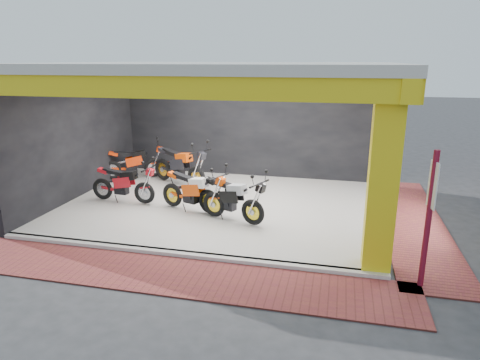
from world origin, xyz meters
name	(u,v)px	position (x,y,z in m)	size (l,w,h in m)	color
ground	(196,236)	(0.00, 0.00, 0.00)	(80.00, 80.00, 0.00)	#2D2D30
showroom_floor	(220,205)	(0.00, 2.00, 0.05)	(8.00, 6.00, 0.10)	white
showroom_ceiling	(219,67)	(0.00, 2.00, 3.60)	(8.40, 6.40, 0.20)	beige
back_wall	(246,125)	(0.00, 5.10, 1.75)	(8.20, 0.20, 3.50)	black
left_wall	(77,136)	(-4.10, 2.00, 1.75)	(0.20, 6.20, 3.50)	black
corner_column	(383,180)	(3.75, -0.75, 1.75)	(0.50, 0.50, 3.50)	yellow
header_beam_front	(172,87)	(0.00, -1.00, 3.30)	(8.40, 0.30, 0.40)	yellow
header_beam_right	(391,82)	(4.00, 2.00, 3.30)	(0.30, 6.40, 0.40)	yellow
floor_kerb	(179,254)	(0.00, -1.02, 0.05)	(8.00, 0.20, 0.10)	white
paver_front	(164,274)	(0.00, -1.80, 0.01)	(9.00, 1.40, 0.03)	maroon
paver_right	(412,222)	(4.80, 2.00, 0.01)	(1.40, 7.00, 0.03)	maroon
signpost	(429,215)	(4.48, -1.17, 1.32)	(0.10, 0.34, 2.41)	maroon
moto_hero	(214,193)	(0.13, 0.98, 0.73)	(2.05, 0.76, 1.25)	#E64809
moto_row_a	(253,200)	(1.14, 0.68, 0.72)	(2.03, 0.75, 1.24)	black
moto_row_b	(144,183)	(-1.91, 1.48, 0.69)	(1.95, 0.72, 1.19)	red
moto_row_c	(196,166)	(-1.03, 3.08, 0.79)	(2.27, 0.84, 1.39)	black
moto_row_d	(153,159)	(-2.80, 4.03, 0.71)	(1.98, 0.73, 1.21)	red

